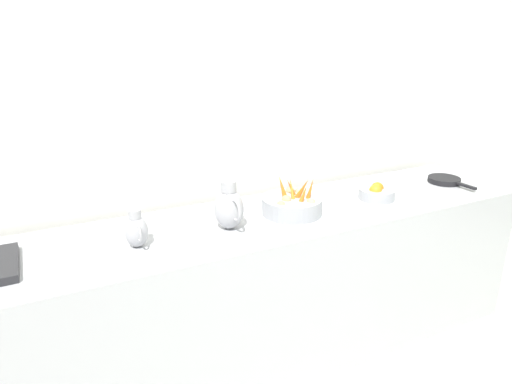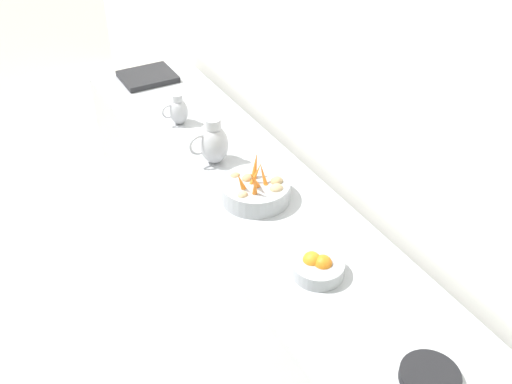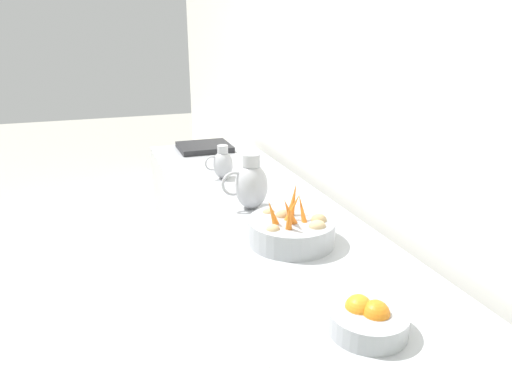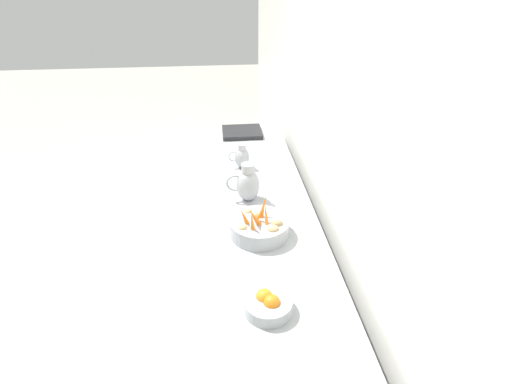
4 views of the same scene
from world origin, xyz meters
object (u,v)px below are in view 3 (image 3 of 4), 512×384
at_px(vegetable_colander, 292,229).
at_px(metal_pitcher_tall, 251,184).
at_px(orange_bowl, 368,319).
at_px(metal_pitcher_short, 223,164).

height_order(vegetable_colander, metal_pitcher_tall, metal_pitcher_tall).
bearing_deg(vegetable_colander, orange_bowl, 87.43).
bearing_deg(metal_pitcher_tall, metal_pitcher_short, -89.72).
bearing_deg(orange_bowl, vegetable_colander, -92.57).
distance_m(vegetable_colander, metal_pitcher_tall, 0.40).
height_order(vegetable_colander, metal_pitcher_short, vegetable_colander).
bearing_deg(metal_pitcher_short, orange_bowl, 90.35).
xyz_separation_m(orange_bowl, metal_pitcher_tall, (0.01, -0.96, 0.08)).
distance_m(orange_bowl, metal_pitcher_tall, 0.96).
bearing_deg(orange_bowl, metal_pitcher_short, -89.65).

